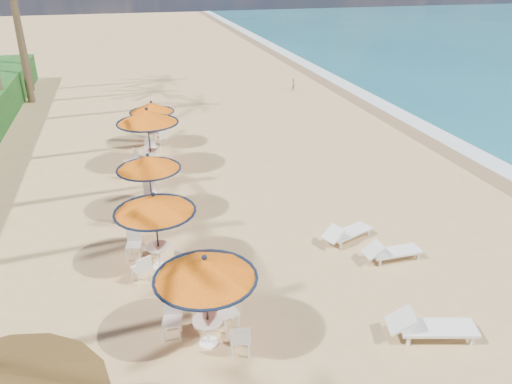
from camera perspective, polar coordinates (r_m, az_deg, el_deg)
ground at (r=13.69m, az=14.41°, el=-12.16°), size 160.00×160.00×0.00m
foam_strip at (r=25.89m, az=22.13°, el=4.95°), size 1.20×140.00×0.04m
wetsand_band at (r=25.37m, az=20.49°, el=4.83°), size 1.40×140.00×0.02m
station_0 at (r=11.10m, az=-5.69°, el=-9.93°), size 2.31×2.31×2.41m
station_1 at (r=14.02m, az=-11.56°, el=-2.48°), size 2.28×2.28×2.38m
station_2 at (r=17.15m, az=-12.15°, el=2.42°), size 2.18×2.18×2.27m
station_3 at (r=21.14m, az=-12.42°, el=7.81°), size 2.56×2.57×2.67m
station_4 at (r=24.08m, az=-11.80°, el=9.02°), size 2.08×2.12×2.17m
lounger_near at (r=12.69m, az=19.14°, el=-14.27°), size 2.18×1.17×0.75m
lounger_mid at (r=15.31m, az=15.10°, el=-6.55°), size 1.79×0.59×0.64m
lounger_far at (r=15.99m, az=10.24°, el=-4.58°), size 1.87×1.19×0.64m
person at (r=34.44m, az=4.31°, el=12.15°), size 0.30×0.37×0.87m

